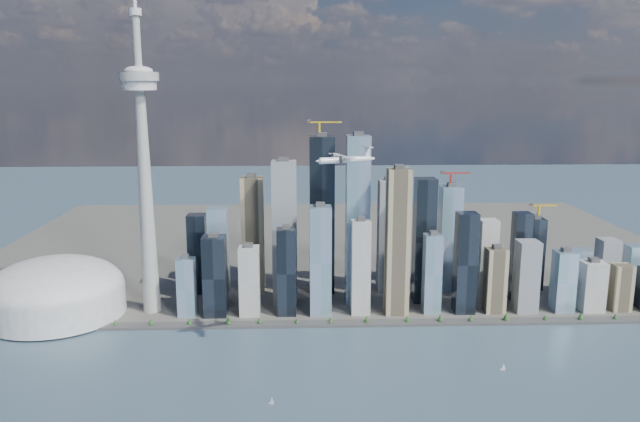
{
  "coord_description": "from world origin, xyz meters",
  "views": [
    {
      "loc": [
        -73.1,
        -604.12,
        348.7
      ],
      "look_at": [
        -43.74,
        260.0,
        168.11
      ],
      "focal_mm": 35.0,
      "sensor_mm": 36.0,
      "label": 1
    }
  ],
  "objects_px": {
    "airplane": "(345,159)",
    "sailboat_east": "(503,368)",
    "dome_stadium": "(56,291)",
    "sailboat_west": "(272,401)",
    "needle_tower": "(144,160)"
  },
  "relations": [
    {
      "from": "airplane",
      "to": "sailboat_east",
      "type": "relative_size",
      "value": 7.83
    },
    {
      "from": "dome_stadium",
      "to": "airplane",
      "type": "bearing_deg",
      "value": -24.05
    },
    {
      "from": "dome_stadium",
      "to": "sailboat_west",
      "type": "relative_size",
      "value": 20.58
    },
    {
      "from": "sailboat_west",
      "to": "sailboat_east",
      "type": "xyz_separation_m",
      "value": [
        281.69,
        72.95,
        -0.12
      ]
    },
    {
      "from": "sailboat_east",
      "to": "airplane",
      "type": "bearing_deg",
      "value": -168.05
    },
    {
      "from": "dome_stadium",
      "to": "sailboat_east",
      "type": "xyz_separation_m",
      "value": [
        616.59,
        -201.36,
        -36.44
      ]
    },
    {
      "from": "dome_stadium",
      "to": "needle_tower",
      "type": "bearing_deg",
      "value": 4.09
    },
    {
      "from": "needle_tower",
      "to": "airplane",
      "type": "height_order",
      "value": "needle_tower"
    },
    {
      "from": "sailboat_west",
      "to": "sailboat_east",
      "type": "distance_m",
      "value": 290.98
    },
    {
      "from": "needle_tower",
      "to": "sailboat_east",
      "type": "bearing_deg",
      "value": -23.92
    },
    {
      "from": "needle_tower",
      "to": "dome_stadium",
      "type": "bearing_deg",
      "value": -175.91
    },
    {
      "from": "needle_tower",
      "to": "dome_stadium",
      "type": "distance_m",
      "value": 241.4
    },
    {
      "from": "dome_stadium",
      "to": "airplane",
      "type": "xyz_separation_m",
      "value": [
        420.66,
        -187.73,
        220.98
      ]
    },
    {
      "from": "dome_stadium",
      "to": "sailboat_west",
      "type": "distance_m",
      "value": 434.42
    },
    {
      "from": "sailboat_west",
      "to": "sailboat_east",
      "type": "height_order",
      "value": "sailboat_west"
    }
  ]
}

